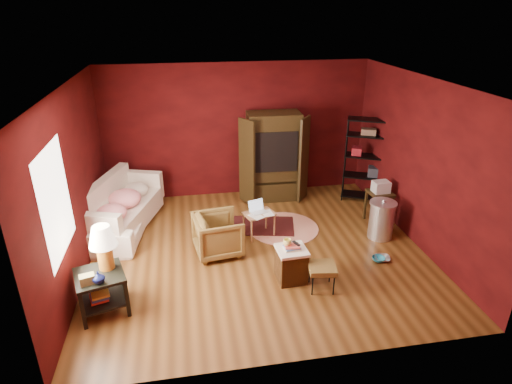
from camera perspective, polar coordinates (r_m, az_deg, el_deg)
The scene contains 18 objects.
room at distance 6.69m, azimuth -0.02°, elevation 2.40°, with size 5.54×5.04×2.84m.
sofa at distance 8.18m, azimuth -17.61°, elevation -2.03°, with size 2.20×0.64×0.86m, color white.
armchair at distance 7.11m, azimuth -5.07°, elevation -5.45°, with size 0.74×0.69×0.76m, color black.
pet_bowl_steel at distance 7.31m, azimuth 16.55°, elevation -7.87°, with size 0.25×0.06×0.25m, color #AAACB1.
pet_bowl_turquoise at distance 7.29m, azimuth 16.08°, elevation -8.11°, with size 0.21×0.07×0.21m, color #289ABE.
vase at distance 5.88m, azimuth -20.27°, elevation -10.65°, with size 0.16×0.16×0.16m, color #0D1342.
mug at distance 6.31m, azimuth 4.20°, elevation -6.61°, with size 0.12×0.10×0.12m, color #FFF27C.
side_table at distance 6.06m, azimuth -19.89°, elevation -8.69°, with size 0.76×0.76×1.22m.
sofa_cushions at distance 8.20m, azimuth -17.69°, elevation -2.04°, with size 1.41×2.22×0.87m.
hamper at distance 6.51m, azimuth 4.72°, elevation -9.50°, with size 0.46×0.46×0.61m.
footstool at distance 6.34m, azimuth 8.81°, elevation -10.07°, with size 0.43×0.43×0.39m.
rug_round at distance 8.02m, azimuth 3.69°, elevation -4.81°, with size 1.62×1.62×0.01m.
rug_oriental at distance 8.07m, azimuth 0.94°, elevation -4.50°, with size 1.29×0.99×0.01m.
laptop_desk at distance 7.59m, azimuth 0.39°, elevation -3.12°, with size 0.62×0.54×0.66m.
tv_armoire at distance 8.89m, azimuth 2.36°, elevation 4.90°, with size 1.46×0.79×1.85m.
wire_shelving at distance 9.09m, azimuth 14.51°, elevation 4.58°, with size 0.94×0.69×1.76m.
small_stand at distance 8.29m, azimuth 16.25°, elevation -0.01°, with size 0.44×0.44×0.84m.
trash_can at distance 7.89m, azimuth 16.38°, elevation -3.54°, with size 0.57×0.57×0.74m.
Camera 1 is at (-1.12, -6.14, 3.85)m, focal length 30.00 mm.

